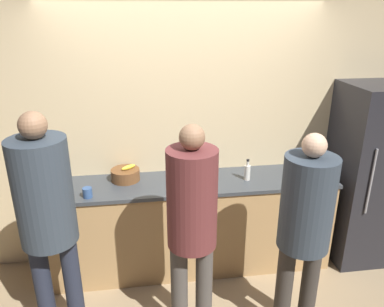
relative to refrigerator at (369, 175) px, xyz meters
The scene contains 11 objects.
ground_plane 2.02m from the refrigerator, behind, with size 14.00×14.00×0.00m, color #9E8460.
wall_back 1.86m from the refrigerator, 169.40° to the left, with size 5.20×0.06×2.60m.
counter 1.84m from the refrigerator, behind, with size 2.75×0.60×0.93m.
refrigerator is the anchor object (origin of this frame).
person_left 2.98m from the refrigerator, 166.62° to the right, with size 0.39×0.39×1.83m.
person_center 2.06m from the refrigerator, 156.70° to the right, with size 0.36×0.36×1.74m.
person_right 1.40m from the refrigerator, 140.06° to the right, with size 0.37×0.37×1.67m.
fruit_bowl 2.38m from the refrigerator, behind, with size 0.27×0.27×0.15m.
utensil_crock 3.03m from the refrigerator, behind, with size 0.13×0.13×0.24m.
bottle_clear 1.25m from the refrigerator, behind, with size 0.05×0.05×0.21m.
cup_blue 2.69m from the refrigerator, behind, with size 0.08×0.08×0.09m.
Camera 1 is at (-0.42, -2.81, 2.44)m, focal length 35.00 mm.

